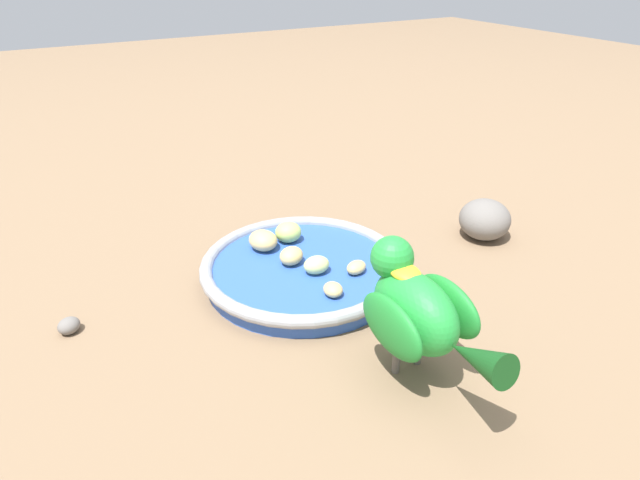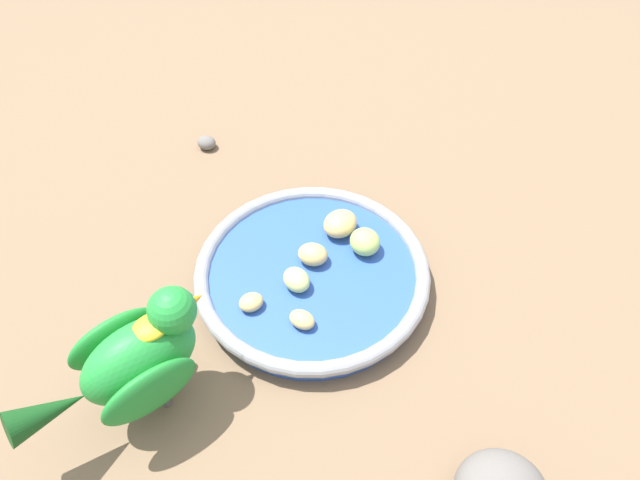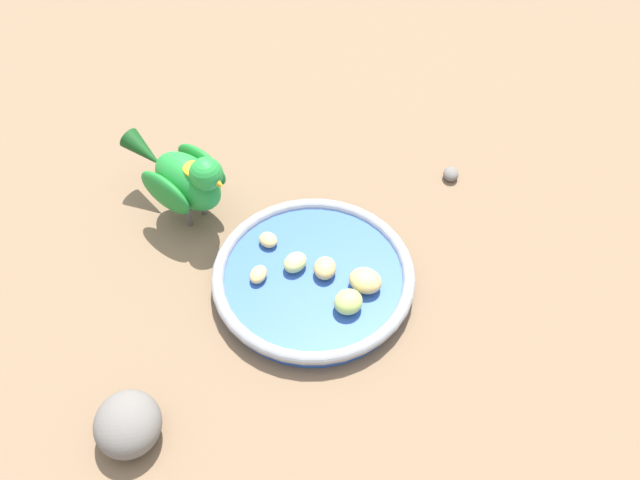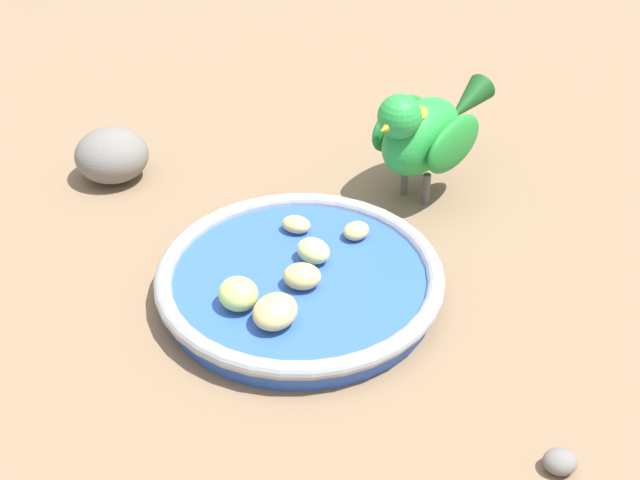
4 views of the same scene
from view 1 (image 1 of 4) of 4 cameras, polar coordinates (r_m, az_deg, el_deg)
The scene contains 11 objects.
ground_plane at distance 0.66m, azimuth -2.48°, elevation -5.21°, with size 4.00×4.00×0.00m, color #7A6047.
feeding_bowl at distance 0.67m, azimuth -1.75°, elevation -2.94°, with size 0.24×0.24×0.03m.
apple_piece_0 at distance 0.67m, azimuth -2.94°, elevation -1.61°, with size 0.03×0.03×0.02m, color tan.
apple_piece_1 at distance 0.71m, azimuth -3.25°, elevation 0.82°, with size 0.03×0.03×0.03m, color #B2CC66.
apple_piece_2 at distance 0.65m, azimuth 3.72°, elevation -2.80°, with size 0.03×0.02×0.01m, color tan.
apple_piece_3 at distance 0.65m, azimuth -0.36°, elevation -2.55°, with size 0.03×0.02×0.02m, color #C6D17A.
apple_piece_4 at distance 0.61m, azimuth 1.34°, elevation -5.06°, with size 0.02×0.02×0.01m, color tan.
apple_piece_5 at distance 0.70m, azimuth -5.83°, elevation -0.03°, with size 0.04×0.03×0.02m, color tan.
parrot at distance 0.51m, azimuth 9.92°, elevation -7.00°, with size 0.08×0.18×0.13m.
rock_large at distance 0.80m, azimuth 16.46°, elevation 2.04°, with size 0.07×0.07×0.05m, color slate.
pebble_0 at distance 0.64m, azimuth -24.24°, elevation -7.96°, with size 0.02×0.02×0.02m, color slate.
Camera 1 is at (-0.25, -0.49, 0.36)m, focal length 31.37 mm.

